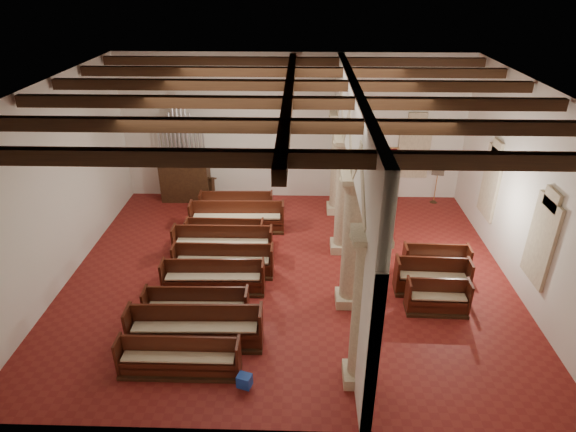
# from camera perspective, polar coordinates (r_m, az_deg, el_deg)

# --- Properties ---
(floor) EXTENTS (14.00, 14.00, 0.00)m
(floor) POSITION_cam_1_polar(r_m,az_deg,el_deg) (15.75, 0.08, -6.77)
(floor) COLOR maroon
(floor) RESTS_ON ground
(ceiling) EXTENTS (14.00, 14.00, 0.00)m
(ceiling) POSITION_cam_1_polar(r_m,az_deg,el_deg) (13.34, 0.10, 15.09)
(ceiling) COLOR #322210
(ceiling) RESTS_ON wall_back
(wall_back) EXTENTS (14.00, 0.02, 6.00)m
(wall_back) POSITION_cam_1_polar(r_m,az_deg,el_deg) (19.91, 0.57, 10.31)
(wall_back) COLOR white
(wall_back) RESTS_ON floor
(wall_front) EXTENTS (14.00, 0.02, 6.00)m
(wall_front) POSITION_cam_1_polar(r_m,az_deg,el_deg) (9.14, -0.96, -12.29)
(wall_front) COLOR white
(wall_front) RESTS_ON floor
(wall_left) EXTENTS (0.02, 12.00, 6.00)m
(wall_left) POSITION_cam_1_polar(r_m,az_deg,el_deg) (16.06, -25.78, 3.21)
(wall_left) COLOR white
(wall_left) RESTS_ON floor
(wall_right) EXTENTS (0.02, 12.00, 6.00)m
(wall_right) POSITION_cam_1_polar(r_m,az_deg,el_deg) (15.75, 26.50, 2.60)
(wall_right) COLOR white
(wall_right) RESTS_ON floor
(ceiling_beams) EXTENTS (13.80, 11.80, 0.30)m
(ceiling_beams) POSITION_cam_1_polar(r_m,az_deg,el_deg) (13.38, 0.10, 14.33)
(ceiling_beams) COLOR #3D2613
(ceiling_beams) RESTS_ON wall_back
(arcade) EXTENTS (0.90, 11.90, 6.00)m
(arcade) POSITION_cam_1_polar(r_m,az_deg,el_deg) (14.13, 7.44, 5.21)
(arcade) COLOR beige
(arcade) RESTS_ON floor
(window_right_a) EXTENTS (0.03, 1.00, 2.20)m
(window_right_a) POSITION_cam_1_polar(r_m,az_deg,el_deg) (14.86, 27.94, -2.64)
(window_right_a) COLOR #34755B
(window_right_a) RESTS_ON wall_right
(window_right_b) EXTENTS (0.03, 1.00, 2.20)m
(window_right_b) POSITION_cam_1_polar(r_m,az_deg,el_deg) (18.14, 22.99, 3.64)
(window_right_b) COLOR #34755B
(window_right_b) RESTS_ON wall_right
(window_back) EXTENTS (1.00, 0.03, 2.20)m
(window_back) POSITION_cam_1_polar(r_m,az_deg,el_deg) (20.67, 14.69, 7.72)
(window_back) COLOR #34755B
(window_back) RESTS_ON wall_back
(pipe_organ) EXTENTS (2.10, 0.85, 4.40)m
(pipe_organ) POSITION_cam_1_polar(r_m,az_deg,el_deg) (20.56, -12.17, 5.43)
(pipe_organ) COLOR #3D2613
(pipe_organ) RESTS_ON floor
(lectern) EXTENTS (0.56, 0.59, 1.12)m
(lectern) POSITION_cam_1_polar(r_m,az_deg,el_deg) (20.67, -9.03, 3.11)
(lectern) COLOR #3E2613
(lectern) RESTS_ON floor
(dossal_curtain) EXTENTS (1.80, 0.07, 2.17)m
(dossal_curtain) POSITION_cam_1_polar(r_m,az_deg,el_deg) (20.69, 10.32, 5.13)
(dossal_curtain) COLOR maroon
(dossal_curtain) RESTS_ON floor
(processional_banner) EXTENTS (0.48, 0.61, 2.14)m
(processional_banner) POSITION_cam_1_polar(r_m,az_deg,el_deg) (20.98, 17.13, 3.45)
(processional_banner) COLOR #3D2613
(processional_banner) RESTS_ON floor
(hymnal_box_a) EXTENTS (0.39, 0.35, 0.32)m
(hymnal_box_a) POSITION_cam_1_polar(r_m,az_deg,el_deg) (11.90, -5.18, -18.87)
(hymnal_box_a) COLOR #16269B
(hymnal_box_a) RESTS_ON floor
(hymnal_box_b) EXTENTS (0.32, 0.27, 0.30)m
(hymnal_box_b) POSITION_cam_1_polar(r_m,az_deg,el_deg) (13.28, -5.94, -13.10)
(hymnal_box_b) COLOR navy
(hymnal_box_b) RESTS_ON floor
(hymnal_box_c) EXTENTS (0.34, 0.29, 0.32)m
(hymnal_box_c) POSITION_cam_1_polar(r_m,az_deg,el_deg) (15.53, -4.09, -6.25)
(hymnal_box_c) COLOR navy
(hymnal_box_c) RESTS_ON floor
(tube_heater_a) EXTENTS (0.82, 0.44, 0.09)m
(tube_heater_a) POSITION_cam_1_polar(r_m,az_deg,el_deg) (12.93, -14.76, -15.92)
(tube_heater_a) COLOR silver
(tube_heater_a) RESTS_ON floor
(tube_heater_b) EXTENTS (0.91, 0.09, 0.09)m
(tube_heater_b) POSITION_cam_1_polar(r_m,az_deg,el_deg) (13.57, -12.34, -13.17)
(tube_heater_b) COLOR silver
(tube_heater_b) RESTS_ON floor
(nave_pew_0) EXTENTS (2.96, 0.66, 0.99)m
(nave_pew_0) POSITION_cam_1_polar(r_m,az_deg,el_deg) (12.46, -12.72, -16.55)
(nave_pew_0) COLOR #3D2613
(nave_pew_0) RESTS_ON floor
(nave_pew_1) EXTENTS (3.50, 0.86, 1.15)m
(nave_pew_1) POSITION_cam_1_polar(r_m,az_deg,el_deg) (13.09, -10.87, -13.47)
(nave_pew_1) COLOR #3D2613
(nave_pew_1) RESTS_ON floor
(nave_pew_2) EXTENTS (2.88, 0.76, 1.05)m
(nave_pew_2) POSITION_cam_1_polar(r_m,az_deg,el_deg) (13.84, -10.72, -11.04)
(nave_pew_2) COLOR #3D2613
(nave_pew_2) RESTS_ON floor
(nave_pew_3) EXTENTS (3.11, 0.78, 1.05)m
(nave_pew_3) POSITION_cam_1_polar(r_m,az_deg,el_deg) (14.91, -8.80, -7.72)
(nave_pew_3) COLOR #3D2613
(nave_pew_3) RESTS_ON floor
(nave_pew_4) EXTENTS (3.20, 0.70, 1.05)m
(nave_pew_4) POSITION_cam_1_polar(r_m,az_deg,el_deg) (15.65, -7.64, -5.77)
(nave_pew_4) COLOR #3D2613
(nave_pew_4) RESTS_ON floor
(nave_pew_5) EXTENTS (3.38, 0.75, 1.08)m
(nave_pew_5) POSITION_cam_1_polar(r_m,az_deg,el_deg) (16.62, -7.70, -3.60)
(nave_pew_5) COLOR #3D2613
(nave_pew_5) RESTS_ON floor
(nave_pew_6) EXTENTS (2.74, 0.70, 1.00)m
(nave_pew_6) POSITION_cam_1_polar(r_m,az_deg,el_deg) (17.23, -7.47, -2.49)
(nave_pew_6) COLOR #3D2613
(nave_pew_6) RESTS_ON floor
(nave_pew_7) EXTENTS (3.52, 0.85, 1.14)m
(nave_pew_7) POSITION_cam_1_polar(r_m,az_deg,el_deg) (18.13, -6.03, -0.64)
(nave_pew_7) COLOR #3D2613
(nave_pew_7) RESTS_ON floor
(nave_pew_8) EXTENTS (2.88, 0.75, 1.00)m
(nave_pew_8) POSITION_cam_1_polar(r_m,az_deg,el_deg) (19.21, -6.11, 0.91)
(nave_pew_8) COLOR #3D2613
(nave_pew_8) RESTS_ON floor
(aisle_pew_0) EXTENTS (1.77, 0.73, 1.02)m
(aisle_pew_0) POSITION_cam_1_polar(r_m,az_deg,el_deg) (14.60, 17.23, -9.63)
(aisle_pew_0) COLOR #3D2613
(aisle_pew_0) RESTS_ON floor
(aisle_pew_1) EXTENTS (2.22, 0.83, 1.12)m
(aisle_pew_1) POSITION_cam_1_polar(r_m,az_deg,el_deg) (15.34, 16.62, -7.42)
(aisle_pew_1) COLOR #3D2613
(aisle_pew_1) RESTS_ON floor
(aisle_pew_2) EXTENTS (2.07, 0.78, 1.07)m
(aisle_pew_2) POSITION_cam_1_polar(r_m,az_deg,el_deg) (16.15, 17.04, -5.67)
(aisle_pew_2) COLOR #3D2613
(aisle_pew_2) RESTS_ON floor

